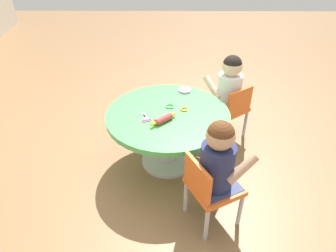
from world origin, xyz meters
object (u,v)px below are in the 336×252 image
(seated_child_left, at_px, (219,158))
(rolling_pin, at_px, (164,119))
(craft_scissors, at_px, (146,118))
(child_chair_left, at_px, (210,187))
(child_chair_right, at_px, (230,108))
(craft_table, at_px, (168,124))
(seated_child_right, at_px, (229,84))

(seated_child_left, xyz_separation_m, rolling_pin, (0.46, 0.34, -0.03))
(craft_scissors, bearing_deg, child_chair_left, -139.86)
(child_chair_left, relative_size, seated_child_left, 1.05)
(child_chair_right, relative_size, craft_scissors, 3.77)
(craft_table, bearing_deg, child_chair_left, -155.67)
(child_chair_left, xyz_separation_m, seated_child_right, (0.99, -0.25, 0.23))
(craft_table, height_order, child_chair_right, child_chair_right)
(craft_table, distance_m, seated_child_right, 0.67)
(seated_child_left, xyz_separation_m, craft_scissors, (0.50, 0.47, -0.05))
(seated_child_left, relative_size, craft_scissors, 3.58)
(child_chair_right, xyz_separation_m, seated_child_right, (0.03, 0.02, 0.23))
(seated_child_right, bearing_deg, child_chair_left, 165.59)
(seated_child_left, bearing_deg, craft_scissors, 43.40)
(child_chair_right, distance_m, craft_scissors, 0.86)
(child_chair_left, height_order, seated_child_left, seated_child_left)
(craft_table, bearing_deg, craft_scissors, 116.37)
(rolling_pin, distance_m, craft_scissors, 0.14)
(seated_child_left, distance_m, craft_scissors, 0.69)
(child_chair_left, relative_size, craft_scissors, 3.77)
(craft_table, relative_size, craft_scissors, 6.68)
(child_chair_left, bearing_deg, craft_table, 24.33)
(child_chair_left, xyz_separation_m, rolling_pin, (0.48, 0.30, 0.20))
(craft_table, xyz_separation_m, child_chair_left, (-0.60, -0.27, -0.07))
(child_chair_right, bearing_deg, rolling_pin, 129.74)
(craft_table, distance_m, child_chair_right, 0.66)
(seated_child_right, relative_size, craft_scissors, 3.58)
(child_chair_right, distance_m, seated_child_right, 0.23)
(rolling_pin, bearing_deg, craft_scissors, 73.46)
(seated_child_right, xyz_separation_m, rolling_pin, (-0.51, 0.56, -0.03))
(craft_table, bearing_deg, rolling_pin, 165.61)
(child_chair_right, relative_size, seated_child_right, 1.05)
(seated_child_right, height_order, rolling_pin, seated_child_right)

